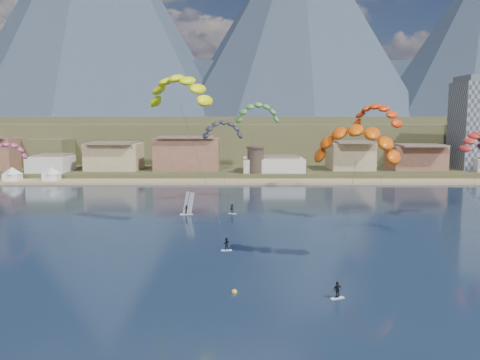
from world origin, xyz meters
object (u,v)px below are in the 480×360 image
object	(u,v)px
windsurfer	(187,208)
kitesurfer_green	(257,110)
kitesurfer_yellow	(180,86)
watchtower	(256,160)
kitesurfer_orange	(356,138)
buoy	(234,292)

from	to	relation	value
windsurfer	kitesurfer_green	bearing A→B (deg)	48.16
kitesurfer_yellow	watchtower	bearing A→B (deg)	78.00
kitesurfer_yellow	kitesurfer_orange	xyz separation A→B (m)	(26.01, -22.18, -8.05)
watchtower	kitesurfer_orange	bearing A→B (deg)	-83.72
kitesurfer_green	windsurfer	size ratio (longest dim) A/B	5.69
watchtower	kitesurfer_green	distance (m)	45.61
kitesurfer_orange	kitesurfer_green	xyz separation A→B (m)	(-11.40, 52.25, 4.22)
kitesurfer_yellow	kitesurfer_green	bearing A→B (deg)	64.07
kitesurfer_yellow	windsurfer	world-z (taller)	kitesurfer_yellow
kitesurfer_orange	windsurfer	bearing A→B (deg)	126.57
kitesurfer_green	buoy	xyz separation A→B (m)	(-4.73, -63.65, -21.43)
buoy	kitesurfer_green	bearing A→B (deg)	85.75
kitesurfer_yellow	buoy	world-z (taller)	kitesurfer_yellow
buoy	watchtower	bearing A→B (deg)	86.97
kitesurfer_yellow	windsurfer	distance (m)	27.37
kitesurfer_yellow	windsurfer	xyz separation A→B (m)	(-0.35, 13.35, -23.89)
kitesurfer_orange	windsurfer	xyz separation A→B (m)	(-26.36, 35.53, -15.84)
kitesurfer_yellow	buoy	size ratio (longest dim) A/B	46.65
kitesurfer_orange	buoy	world-z (taller)	kitesurfer_orange
buoy	kitesurfer_orange	bearing A→B (deg)	35.26
watchtower	buoy	world-z (taller)	watchtower
watchtower	windsurfer	size ratio (longest dim) A/B	1.84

